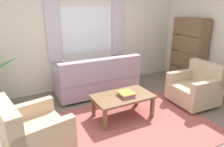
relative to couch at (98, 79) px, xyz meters
The scene contains 10 objects.
ground_plane 1.58m from the couch, 88.85° to the right, with size 6.24×6.24×0.00m, color #6B6056.
wall_back 1.18m from the couch, 87.59° to the left, with size 5.32×0.12×2.60m, color silver.
window_with_curtains 1.26m from the couch, 87.28° to the left, with size 1.98×0.07×1.40m.
area_rug 1.57m from the couch, 88.85° to the right, with size 2.62×2.08×0.01m, color #9E4C47.
couch is the anchor object (origin of this frame).
armchair_left 2.22m from the couch, 137.51° to the right, with size 0.97×0.99×0.88m.
armchair_right 2.15m from the couch, 40.06° to the right, with size 0.86×0.88×0.88m.
coffee_table 1.16m from the couch, 90.25° to the right, with size 1.10×0.64×0.44m.
book_stack_on_table 1.21m from the couch, 88.12° to the right, with size 0.26×0.32×0.07m.
bookshelf 2.47m from the couch, ahead, with size 0.30×0.94×1.72m.
Camera 1 is at (-1.77, -2.56, 2.02)m, focal length 32.47 mm.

